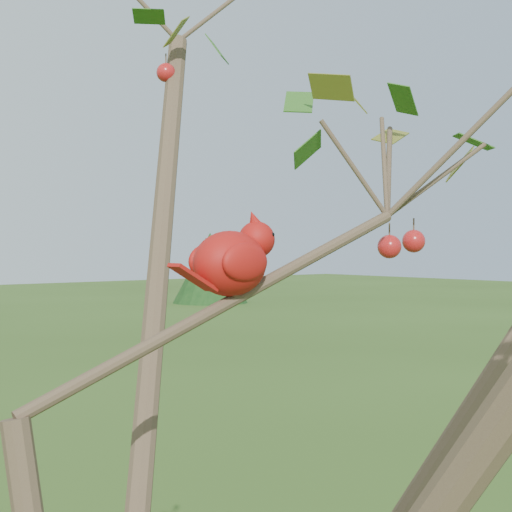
{
  "coord_description": "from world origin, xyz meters",
  "views": [
    {
      "loc": [
        -0.42,
        -0.79,
        2.15
      ],
      "look_at": [
        0.3,
        0.08,
        2.14
      ],
      "focal_mm": 55.0,
      "sensor_mm": 36.0,
      "label": 1
    }
  ],
  "objects": [
    {
      "name": "crabapple_tree",
      "position": [
        0.03,
        -0.02,
        2.12
      ],
      "size": [
        2.35,
        2.05,
        2.95
      ],
      "color": "#463525",
      "rests_on": "ground"
    },
    {
      "name": "cardinal",
      "position": [
        0.26,
        0.08,
        2.13
      ],
      "size": [
        0.19,
        0.1,
        0.13
      ],
      "rotation": [
        0.0,
        0.0,
        0.08
      ],
      "color": "#9E0D0F",
      "rests_on": "ground"
    }
  ]
}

